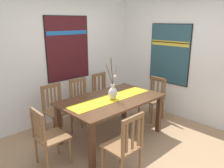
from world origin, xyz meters
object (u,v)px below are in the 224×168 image
chair_3 (125,145)px  painting_on_side_wall (169,54)px  chair_4 (153,98)px  chair_0 (56,108)px  chair_1 (48,136)px  painting_on_back_wall (68,48)px  dining_table (111,104)px  chair_2 (82,100)px  chair_5 (103,94)px  centerpiece_vase (113,92)px

chair_3 → painting_on_side_wall: 2.64m
chair_4 → painting_on_side_wall: size_ratio=0.69×
chair_0 → painting_on_side_wall: painting_on_side_wall is taller
painting_on_side_wall → chair_4: bearing=177.6°
chair_1 → painting_on_back_wall: size_ratio=0.68×
dining_table → chair_2: (0.01, 0.90, -0.17)m
chair_2 → chair_4: (1.23, -0.90, -0.01)m
dining_table → chair_3: 1.10m
dining_table → chair_4: 1.25m
chair_1 → chair_5: size_ratio=0.96×
centerpiece_vase → painting_on_back_wall: (0.04, 1.39, 0.62)m
chair_4 → painting_on_side_wall: painting_on_side_wall is taller
chair_3 → chair_5: chair_3 is taller
chair_4 → painting_on_back_wall: 2.08m
chair_1 → chair_3: size_ratio=0.96×
centerpiece_vase → chair_3: 1.11m
centerpiece_vase → chair_1: centerpiece_vase is taller
chair_0 → chair_5: bearing=1.4°
centerpiece_vase → chair_2: centerpiece_vase is taller
dining_table → centerpiece_vase: bearing=-104.7°
dining_table → chair_3: size_ratio=1.90×
dining_table → centerpiece_vase: centerpiece_vase is taller
dining_table → painting_on_back_wall: (0.03, 1.34, 0.85)m
centerpiece_vase → chair_5: 1.20m
chair_5 → painting_on_back_wall: 1.26m
chair_5 → painting_on_side_wall: 1.69m
chair_3 → chair_5: 2.17m
chair_3 → chair_4: size_ratio=1.05×
chair_1 → painting_on_side_wall: 3.07m
chair_1 → chair_5: bearing=25.5°
chair_0 → chair_4: chair_0 is taller
chair_2 → chair_5: bearing=-0.2°
dining_table → chair_3: chair_3 is taller
dining_table → painting_on_side_wall: size_ratio=1.38×
chair_4 → painting_on_side_wall: bearing=-2.4°
chair_1 → painting_on_back_wall: painting_on_back_wall is taller
centerpiece_vase → chair_2: (0.02, 0.95, -0.40)m
centerpiece_vase → painting_on_side_wall: painting_on_side_wall is taller
chair_4 → chair_5: (-0.64, 0.90, 0.01)m
chair_5 → chair_4: bearing=-54.7°
chair_0 → chair_4: 2.04m
chair_0 → chair_2: size_ratio=1.01×
painting_on_side_wall → chair_2: bearing=151.8°
chair_3 → chair_4: 2.05m
painting_on_back_wall → chair_5: bearing=-38.0°
chair_0 → painting_on_side_wall: bearing=-20.8°
chair_0 → chair_3: bearing=-89.9°
painting_on_back_wall → chair_1: bearing=-133.4°
chair_5 → centerpiece_vase: bearing=-123.1°
chair_0 → chair_3: (0.00, -1.76, -0.01)m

